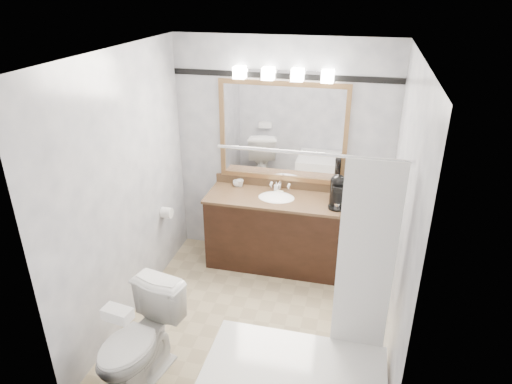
% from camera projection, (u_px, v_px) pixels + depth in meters
% --- Properties ---
extents(room, '(2.42, 2.62, 2.52)m').
position_uv_depth(room, '(254.00, 205.00, 3.88)').
color(room, tan).
rests_on(room, ground).
extents(vanity, '(1.53, 0.58, 0.97)m').
position_uv_depth(vanity, '(276.00, 230.00, 5.12)').
color(vanity, black).
rests_on(vanity, ground).
extents(mirror, '(1.40, 0.04, 1.10)m').
position_uv_depth(mirror, '(282.00, 133.00, 4.91)').
color(mirror, '#9B7246').
rests_on(mirror, room).
extents(vanity_light_bar, '(1.02, 0.14, 0.12)m').
position_uv_depth(vanity_light_bar, '(283.00, 74.00, 4.59)').
color(vanity_light_bar, silver).
rests_on(vanity_light_bar, room).
extents(accent_stripe, '(2.40, 0.01, 0.06)m').
position_uv_depth(accent_stripe, '(284.00, 76.00, 4.66)').
color(accent_stripe, black).
rests_on(accent_stripe, room).
extents(bathtub, '(1.30, 0.75, 1.96)m').
position_uv_depth(bathtub, '(298.00, 382.00, 3.38)').
color(bathtub, white).
rests_on(bathtub, ground).
extents(tp_roll, '(0.11, 0.12, 0.12)m').
position_uv_depth(tp_roll, '(167.00, 213.00, 4.94)').
color(tp_roll, white).
rests_on(tp_roll, room).
extents(toilet, '(0.61, 0.87, 0.81)m').
position_uv_depth(toilet, '(138.00, 342.00, 3.59)').
color(toilet, white).
rests_on(toilet, ground).
extents(tissue_box, '(0.22, 0.14, 0.09)m').
position_uv_depth(tissue_box, '(117.00, 314.00, 3.21)').
color(tissue_box, white).
rests_on(tissue_box, toilet).
extents(coffee_maker, '(0.18, 0.23, 0.35)m').
position_uv_depth(coffee_maker, '(337.00, 190.00, 4.68)').
color(coffee_maker, black).
rests_on(coffee_maker, vanity).
extents(cup_left, '(0.11, 0.11, 0.07)m').
position_uv_depth(cup_left, '(237.00, 183.00, 5.20)').
color(cup_left, white).
rests_on(cup_left, vanity).
extents(cup_right, '(0.09, 0.09, 0.08)m').
position_uv_depth(cup_right, '(240.00, 183.00, 5.19)').
color(cup_right, white).
rests_on(cup_right, vanity).
extents(soap_bottle_a, '(0.05, 0.05, 0.10)m').
position_uv_depth(soap_bottle_a, '(276.00, 187.00, 5.08)').
color(soap_bottle_a, white).
rests_on(soap_bottle_a, vanity).
extents(soap_bar, '(0.09, 0.07, 0.02)m').
position_uv_depth(soap_bar, '(279.00, 192.00, 5.04)').
color(soap_bar, beige).
rests_on(soap_bar, vanity).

